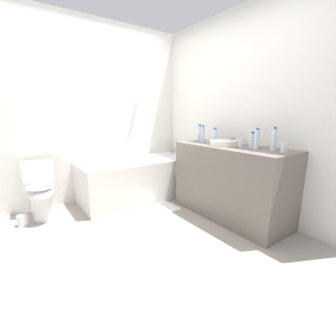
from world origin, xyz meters
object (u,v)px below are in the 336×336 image
(bathtub, at_px, (138,178))
(sink_faucet, at_px, (234,141))
(water_bottle_2, at_px, (203,134))
(soap_dish, at_px, (209,141))
(water_bottle_0, at_px, (252,140))
(water_bottle_1, at_px, (274,140))
(water_bottle_4, at_px, (215,136))
(toilet, at_px, (40,190))
(bath_mat, at_px, (159,209))
(drinking_glass_0, at_px, (284,148))
(sink_basin, at_px, (224,143))
(water_bottle_5, at_px, (257,139))
(water_bottle_3, at_px, (200,133))
(drinking_glass_1, at_px, (241,143))
(toilet_paper_roll, at_px, (22,221))

(bathtub, bearing_deg, sink_faucet, -54.56)
(water_bottle_2, relative_size, soap_dish, 2.48)
(water_bottle_0, distance_m, soap_dish, 0.67)
(water_bottle_1, relative_size, water_bottle_4, 1.24)
(bathtub, xyz_separation_m, water_bottle_0, (0.69, -1.46, 0.66))
(toilet, distance_m, bath_mat, 1.51)
(water_bottle_4, bearing_deg, drinking_glass_0, -88.25)
(sink_faucet, relative_size, water_bottle_2, 0.68)
(sink_basin, height_order, water_bottle_0, water_bottle_0)
(sink_faucet, bearing_deg, water_bottle_5, -111.05)
(sink_faucet, relative_size, water_bottle_3, 0.65)
(drinking_glass_1, xyz_separation_m, toilet_paper_roll, (-2.17, 1.32, -0.88))
(sink_faucet, relative_size, drinking_glass_0, 1.68)
(bathtub, xyz_separation_m, drinking_glass_1, (0.64, -1.35, 0.62))
(drinking_glass_0, height_order, drinking_glass_1, drinking_glass_1)
(water_bottle_0, distance_m, water_bottle_3, 0.83)
(water_bottle_5, distance_m, soap_dish, 0.77)
(toilet, xyz_separation_m, drinking_glass_1, (1.94, -1.42, 0.58))
(sink_faucet, height_order, water_bottle_2, water_bottle_2)
(water_bottle_2, xyz_separation_m, water_bottle_5, (-0.00, -0.83, 0.00))
(water_bottle_2, bearing_deg, drinking_glass_0, -86.57)
(bath_mat, relative_size, toilet_paper_roll, 4.14)
(sink_basin, relative_size, sink_faucet, 2.24)
(toilet, relative_size, soap_dish, 7.88)
(water_bottle_1, xyz_separation_m, water_bottle_3, (-0.03, 1.09, -0.01))
(drinking_glass_1, bearing_deg, water_bottle_0, -63.33)
(drinking_glass_0, xyz_separation_m, drinking_glass_1, (-0.07, 0.48, 0.00))
(toilet, bearing_deg, water_bottle_4, 68.25)
(sink_basin, height_order, sink_faucet, sink_faucet)
(water_bottle_2, xyz_separation_m, soap_dish, (0.05, -0.07, -0.09))
(sink_basin, bearing_deg, drinking_glass_0, -81.66)
(toilet_paper_roll, bearing_deg, drinking_glass_1, -31.24)
(water_bottle_4, xyz_separation_m, bath_mat, (-0.67, 0.32, -0.98))
(sink_faucet, bearing_deg, water_bottle_0, -108.26)
(water_bottle_5, height_order, bath_mat, water_bottle_5)
(toilet, xyz_separation_m, water_bottle_5, (1.94, -1.62, 0.64))
(drinking_glass_1, bearing_deg, bath_mat, 129.26)
(toilet, height_order, drinking_glass_1, drinking_glass_1)
(water_bottle_1, height_order, drinking_glass_1, water_bottle_1)
(water_bottle_5, bearing_deg, water_bottle_4, 86.53)
(water_bottle_4, height_order, toilet_paper_roll, water_bottle_4)
(water_bottle_3, xyz_separation_m, drinking_glass_1, (-0.03, -0.72, -0.06))
(water_bottle_4, distance_m, drinking_glass_1, 0.45)
(drinking_glass_0, height_order, toilet_paper_roll, drinking_glass_0)
(bathtub, height_order, drinking_glass_1, bathtub)
(water_bottle_1, bearing_deg, water_bottle_2, 93.10)
(sink_faucet, bearing_deg, toilet_paper_roll, 154.93)
(water_bottle_1, relative_size, water_bottle_5, 1.07)
(sink_basin, height_order, soap_dish, sink_basin)
(water_bottle_5, bearing_deg, drinking_glass_0, -76.08)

